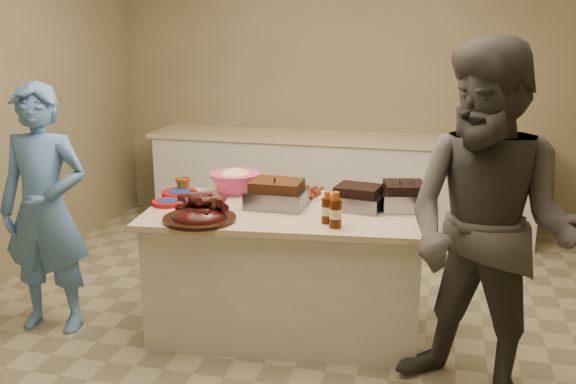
% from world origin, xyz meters
% --- Properties ---
extents(room, '(4.50, 5.00, 2.70)m').
position_xyz_m(room, '(0.00, 0.00, 0.00)').
color(room, '#8E805C').
rests_on(room, ground).
extents(back_counter, '(3.60, 0.64, 0.90)m').
position_xyz_m(back_counter, '(0.00, 2.20, 0.45)').
color(back_counter, silver).
rests_on(back_counter, ground).
extents(island, '(1.78, 1.06, 0.81)m').
position_xyz_m(island, '(0.02, 0.06, 0.00)').
color(island, silver).
rests_on(island, ground).
extents(rib_platter, '(0.45, 0.45, 0.17)m').
position_xyz_m(rib_platter, '(-0.42, -0.28, 0.81)').
color(rib_platter, '#400F0D').
rests_on(rib_platter, island).
extents(pulled_pork_tray, '(0.37, 0.28, 0.11)m').
position_xyz_m(pulled_pork_tray, '(-0.05, 0.10, 0.81)').
color(pulled_pork_tray, '#47230F').
rests_on(pulled_pork_tray, island).
extents(brisket_tray, '(0.34, 0.30, 0.09)m').
position_xyz_m(brisket_tray, '(0.45, 0.18, 0.81)').
color(brisket_tray, black).
rests_on(brisket_tray, island).
extents(roasting_pan, '(0.34, 0.34, 0.11)m').
position_xyz_m(roasting_pan, '(0.72, 0.25, 0.81)').
color(roasting_pan, gray).
rests_on(roasting_pan, island).
extents(coleslaw_bowl, '(0.38, 0.38, 0.24)m').
position_xyz_m(coleslaw_bowl, '(-0.41, 0.37, 0.81)').
color(coleslaw_bowl, '#D1387A').
rests_on(coleslaw_bowl, island).
extents(sausage_plate, '(0.39, 0.39, 0.05)m').
position_xyz_m(sausage_plate, '(0.05, 0.40, 0.81)').
color(sausage_plate, silver).
rests_on(sausage_plate, island).
extents(mac_cheese_dish, '(0.28, 0.21, 0.07)m').
position_xyz_m(mac_cheese_dish, '(0.67, 0.45, 0.81)').
color(mac_cheese_dish, yellow).
rests_on(mac_cheese_dish, island).
extents(bbq_bottle_a, '(0.07, 0.07, 0.19)m').
position_xyz_m(bbq_bottle_a, '(0.31, -0.15, 0.81)').
color(bbq_bottle_a, '#3D1604').
rests_on(bbq_bottle_a, island).
extents(bbq_bottle_b, '(0.08, 0.08, 0.21)m').
position_xyz_m(bbq_bottle_b, '(0.37, -0.22, 0.81)').
color(bbq_bottle_b, '#3D1604').
rests_on(bbq_bottle_b, island).
extents(mustard_bottle, '(0.05, 0.05, 0.12)m').
position_xyz_m(mustard_bottle, '(-0.12, 0.29, 0.81)').
color(mustard_bottle, yellow).
rests_on(mustard_bottle, island).
extents(sauce_bowl, '(0.15, 0.06, 0.15)m').
position_xyz_m(sauce_bowl, '(0.04, 0.35, 0.81)').
color(sauce_bowl, silver).
rests_on(sauce_bowl, island).
extents(plate_stack_large, '(0.26, 0.26, 0.03)m').
position_xyz_m(plate_stack_large, '(-0.75, 0.21, 0.81)').
color(plate_stack_large, '#9B0A0B').
rests_on(plate_stack_large, island).
extents(plate_stack_small, '(0.22, 0.22, 0.03)m').
position_xyz_m(plate_stack_small, '(-0.73, -0.02, 0.81)').
color(plate_stack_small, '#9B0A0B').
rests_on(plate_stack_small, island).
extents(plastic_cup, '(0.11, 0.11, 0.10)m').
position_xyz_m(plastic_cup, '(-0.77, 0.31, 0.81)').
color(plastic_cup, '#8A4C11').
rests_on(plastic_cup, island).
extents(basket_stack, '(0.23, 0.18, 0.11)m').
position_xyz_m(basket_stack, '(-0.16, 0.39, 0.81)').
color(basket_stack, '#9B0A0B').
rests_on(basket_stack, island).
extents(guest_blue, '(0.72, 1.63, 0.38)m').
position_xyz_m(guest_blue, '(-1.46, -0.26, 0.00)').
color(guest_blue, '#5081C4').
rests_on(guest_blue, ground).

